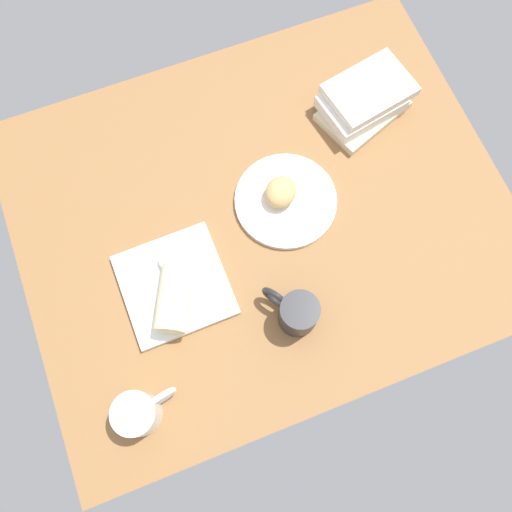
% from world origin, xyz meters
% --- Properties ---
extents(dining_table, '(1.10, 0.90, 0.04)m').
position_xyz_m(dining_table, '(0.00, 0.00, 0.02)').
color(dining_table, olive).
rests_on(dining_table, ground).
extents(round_plate, '(0.23, 0.23, 0.01)m').
position_xyz_m(round_plate, '(-0.06, -0.01, 0.05)').
color(round_plate, white).
rests_on(round_plate, dining_table).
extents(scone_pastry, '(0.10, 0.10, 0.05)m').
position_xyz_m(scone_pastry, '(-0.05, -0.02, 0.08)').
color(scone_pastry, tan).
rests_on(scone_pastry, round_plate).
extents(square_plate, '(0.22, 0.22, 0.02)m').
position_xyz_m(square_plate, '(0.24, 0.09, 0.05)').
color(square_plate, white).
rests_on(square_plate, dining_table).
extents(sauce_cup, '(0.05, 0.05, 0.02)m').
position_xyz_m(sauce_cup, '(0.23, 0.04, 0.07)').
color(sauce_cup, silver).
rests_on(sauce_cup, square_plate).
extents(breakfast_wrap, '(0.12, 0.15, 0.07)m').
position_xyz_m(breakfast_wrap, '(0.25, 0.13, 0.09)').
color(breakfast_wrap, beige).
rests_on(breakfast_wrap, square_plate).
extents(book_stack, '(0.24, 0.20, 0.08)m').
position_xyz_m(book_stack, '(-0.32, -0.16, 0.08)').
color(book_stack, beige).
rests_on(book_stack, dining_table).
extents(coffee_mug, '(0.10, 0.12, 0.10)m').
position_xyz_m(coffee_mug, '(0.02, 0.25, 0.09)').
color(coffee_mug, '#262628').
rests_on(coffee_mug, dining_table).
extents(second_mug, '(0.13, 0.09, 0.09)m').
position_xyz_m(second_mug, '(0.39, 0.32, 0.08)').
color(second_mug, white).
rests_on(second_mug, dining_table).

